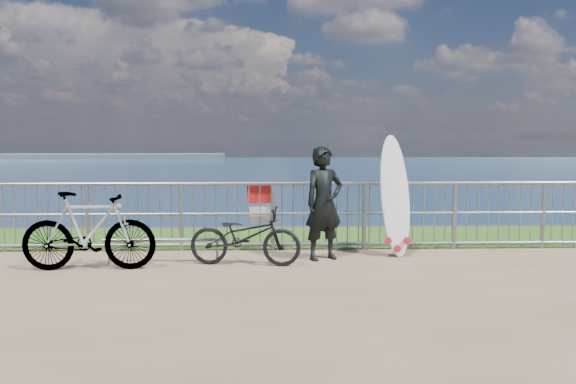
{
  "coord_description": "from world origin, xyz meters",
  "views": [
    {
      "loc": [
        -0.55,
        -7.5,
        1.86
      ],
      "look_at": [
        -0.27,
        1.2,
        1.0
      ],
      "focal_mm": 35.0,
      "sensor_mm": 36.0,
      "label": 1
    }
  ],
  "objects_px": {
    "bicycle_near": "(245,236)",
    "surfboard": "(395,200)",
    "surfer": "(324,203)",
    "bicycle_far": "(89,231)"
  },
  "relations": [
    {
      "from": "bicycle_near",
      "to": "bicycle_far",
      "type": "xyz_separation_m",
      "value": [
        -2.16,
        -0.23,
        0.13
      ]
    },
    {
      "from": "bicycle_near",
      "to": "surfboard",
      "type": "bearing_deg",
      "value": -67.32
    },
    {
      "from": "bicycle_far",
      "to": "bicycle_near",
      "type": "bearing_deg",
      "value": -85.62
    },
    {
      "from": "surfboard",
      "to": "bicycle_near",
      "type": "bearing_deg",
      "value": -165.27
    },
    {
      "from": "surfer",
      "to": "bicycle_far",
      "type": "height_order",
      "value": "surfer"
    },
    {
      "from": "surfer",
      "to": "surfboard",
      "type": "xyz_separation_m",
      "value": [
        1.14,
        0.26,
        0.02
      ]
    },
    {
      "from": "surfboard",
      "to": "bicycle_far",
      "type": "distance_m",
      "value": 4.57
    },
    {
      "from": "bicycle_near",
      "to": "surfer",
      "type": "bearing_deg",
      "value": -65.38
    },
    {
      "from": "bicycle_near",
      "to": "bicycle_far",
      "type": "relative_size",
      "value": 0.88
    },
    {
      "from": "surfer",
      "to": "bicycle_far",
      "type": "relative_size",
      "value": 0.93
    }
  ]
}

